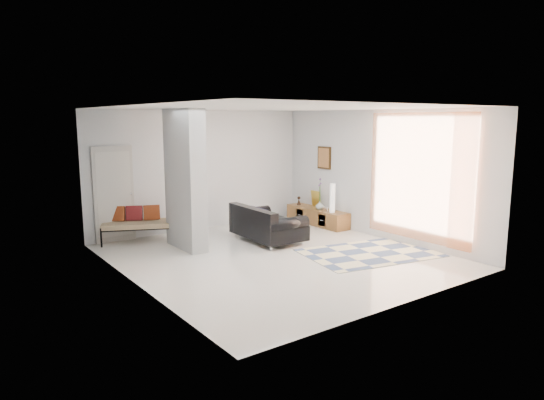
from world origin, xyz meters
TOP-DOWN VIEW (x-y plane):
  - floor at (0.00, 0.00)m, footprint 6.00×6.00m
  - ceiling at (0.00, 0.00)m, footprint 6.00×6.00m
  - wall_back at (0.00, 3.00)m, footprint 6.00×0.00m
  - wall_front at (0.00, -3.00)m, footprint 6.00×0.00m
  - wall_left at (-2.75, 0.00)m, footprint 0.00×6.00m
  - wall_right at (2.75, 0.00)m, footprint 0.00×6.00m
  - partition_column at (-1.10, 1.60)m, footprint 0.35×1.20m
  - hallway_door at (-2.10, 2.96)m, footprint 0.85×0.06m
  - curtain at (2.67, -1.15)m, footprint 0.00×2.55m
  - wall_art at (2.72, 1.70)m, footprint 0.04×0.45m
  - media_console at (2.52, 1.70)m, footprint 0.45×1.89m
  - loveseat at (0.51, 1.10)m, footprint 1.04×1.72m
  - daybed at (-1.69, 2.64)m, footprint 1.70×1.25m
  - area_rug at (1.60, -0.90)m, footprint 2.80×2.14m
  - cylinder_lamp at (2.50, 1.14)m, footprint 0.12×0.12m
  - bronze_figurine at (2.47, 2.37)m, footprint 0.11×0.11m
  - vase at (2.47, 1.56)m, footprint 0.20×0.20m

SIDE VIEW (x-z plane):
  - floor at x=0.00m, z-range 0.00..0.00m
  - area_rug at x=1.60m, z-range 0.00..0.01m
  - media_console at x=2.52m, z-range -0.20..0.60m
  - loveseat at x=0.51m, z-range -0.03..0.73m
  - daybed at x=-1.69m, z-range 0.04..0.81m
  - vase at x=2.47m, z-range 0.40..0.61m
  - bronze_figurine at x=2.47m, z-range 0.40..0.62m
  - cylinder_lamp at x=2.50m, z-range 0.40..1.08m
  - hallway_door at x=-2.10m, z-range 0.00..2.04m
  - partition_column at x=-1.10m, z-range 0.00..2.80m
  - wall_back at x=0.00m, z-range -1.60..4.40m
  - wall_front at x=0.00m, z-range -1.60..4.40m
  - wall_left at x=-2.75m, z-range -1.60..4.40m
  - wall_right at x=2.75m, z-range -1.60..4.40m
  - curtain at x=2.67m, z-range 0.17..2.72m
  - wall_art at x=2.72m, z-range 1.38..1.92m
  - ceiling at x=0.00m, z-range 2.80..2.80m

